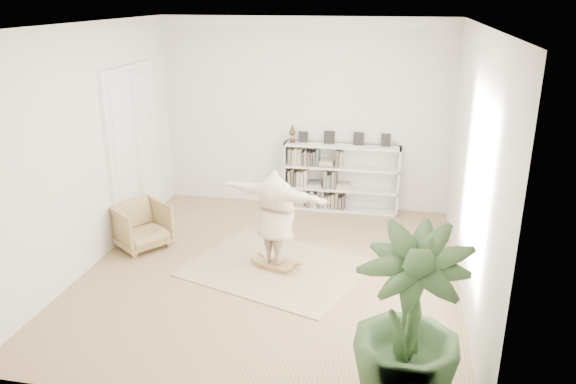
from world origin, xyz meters
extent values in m
plane|color=olive|center=(0.00, 0.00, 0.00)|extent=(6.00, 6.00, 0.00)
plane|color=silver|center=(0.00, 3.00, 1.80)|extent=(5.50, 0.00, 5.50)
plane|color=silver|center=(0.00, -3.00, 1.80)|extent=(5.50, 0.00, 5.50)
plane|color=silver|center=(-2.75, 0.00, 1.80)|extent=(0.00, 6.00, 6.00)
plane|color=silver|center=(2.75, 0.00, 1.80)|extent=(0.00, 6.00, 6.00)
plane|color=white|center=(0.00, 0.00, 3.60)|extent=(6.00, 6.00, 0.00)
cube|color=white|center=(0.00, 2.94, 3.51)|extent=(5.50, 0.12, 0.18)
cube|color=white|center=(-2.71, 1.30, 1.40)|extent=(0.08, 1.78, 2.92)
cube|color=silver|center=(-2.69, 0.90, 1.40)|extent=(0.06, 0.78, 2.80)
cube|color=silver|center=(-2.69, 1.70, 1.40)|extent=(0.06, 0.78, 2.80)
cube|color=silver|center=(-0.33, 2.81, 0.65)|extent=(0.04, 0.35, 1.30)
cube|color=silver|center=(1.83, 2.81, 0.65)|extent=(0.04, 0.35, 1.30)
cube|color=silver|center=(0.75, 2.96, 0.65)|extent=(2.20, 0.04, 1.30)
cube|color=silver|center=(0.75, 2.81, 0.02)|extent=(2.20, 0.35, 0.04)
cube|color=silver|center=(0.75, 2.81, 0.43)|extent=(2.20, 0.35, 0.04)
cube|color=silver|center=(0.75, 2.81, 0.86)|extent=(2.20, 0.35, 0.04)
cube|color=silver|center=(0.75, 2.81, 1.28)|extent=(2.20, 0.35, 0.04)
cube|color=black|center=(0.00, 2.85, 1.42)|extent=(0.18, 0.07, 0.24)
cube|color=black|center=(0.50, 2.85, 1.42)|extent=(0.18, 0.07, 0.24)
cube|color=black|center=(1.05, 2.85, 1.42)|extent=(0.18, 0.07, 0.24)
cube|color=black|center=(1.55, 2.85, 1.42)|extent=(0.18, 0.07, 0.24)
imported|color=tan|center=(-2.30, 0.50, 0.37)|extent=(1.13, 1.13, 0.75)
cube|color=tan|center=(0.06, 0.15, 0.01)|extent=(3.01, 2.70, 0.02)
cube|color=olive|center=(0.06, 0.15, 0.08)|extent=(0.61, 0.48, 0.03)
cube|color=olive|center=(0.06, 0.15, 0.04)|extent=(0.36, 0.17, 0.04)
cube|color=olive|center=(0.06, 0.15, 0.04)|extent=(0.36, 0.17, 0.04)
cube|color=olive|center=(0.06, 0.15, 0.08)|extent=(0.22, 0.12, 0.11)
cube|color=olive|center=(0.06, 0.15, 0.08)|extent=(0.22, 0.12, 0.11)
imported|color=beige|center=(0.06, 0.15, 0.88)|extent=(1.90, 1.06, 1.49)
imported|color=#2E4B25|center=(1.96, -2.55, 0.97)|extent=(1.37, 1.37, 1.93)
camera|label=1|loc=(1.73, -7.38, 3.99)|focal=35.00mm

